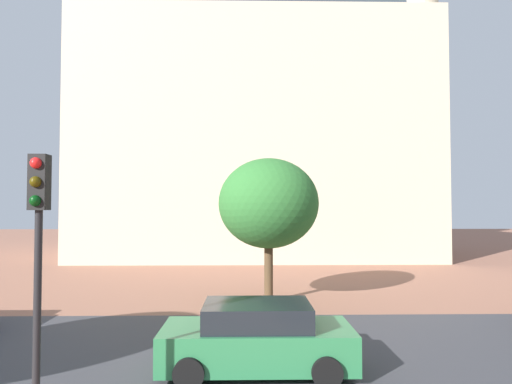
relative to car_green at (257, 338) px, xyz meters
The scene contains 6 objects.
ground_plane 3.12m from the car_green, 96.11° to the left, with size 120.00×120.00×0.00m, color #93604C.
street_asphalt_strip 1.74m from the car_green, 101.82° to the left, with size 120.00×7.02×0.00m, color #38383D.
landmark_building 26.07m from the car_green, 89.07° to the left, with size 25.07×13.42×33.64m.
car_green is the anchor object (origin of this frame).
traffic_light_pole 5.11m from the car_green, 142.65° to the right, with size 0.28×0.34×4.51m.
tree_curb_far 7.79m from the car_green, 85.21° to the left, with size 3.89×3.89×5.56m.
Camera 1 is at (0.12, -2.80, 3.65)m, focal length 30.53 mm.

